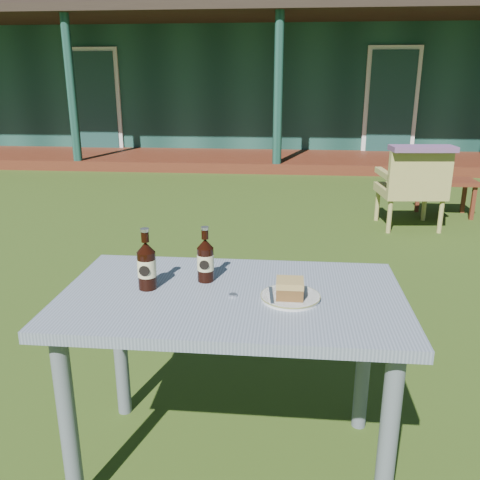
# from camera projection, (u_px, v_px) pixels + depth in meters

# --- Properties ---
(ground) EXTENTS (80.00, 80.00, 0.00)m
(ground) POSITION_uv_depth(u_px,v_px,m) (258.00, 296.00, 3.52)
(ground) COLOR #334916
(pavilion) EXTENTS (15.80, 8.30, 3.45)m
(pavilion) POSITION_uv_depth(u_px,v_px,m) (283.00, 71.00, 11.94)
(pavilion) COLOR #183E34
(pavilion) RESTS_ON ground
(cafe_table) EXTENTS (1.20, 0.70, 0.72)m
(cafe_table) POSITION_uv_depth(u_px,v_px,m) (232.00, 319.00, 1.81)
(cafe_table) COLOR slate
(cafe_table) RESTS_ON ground
(plate) EXTENTS (0.20, 0.20, 0.01)m
(plate) POSITION_uv_depth(u_px,v_px,m) (290.00, 297.00, 1.73)
(plate) COLOR silver
(plate) RESTS_ON cafe_table
(cake_slice) EXTENTS (0.09, 0.09, 0.06)m
(cake_slice) POSITION_uv_depth(u_px,v_px,m) (290.00, 288.00, 1.70)
(cake_slice) COLOR brown
(cake_slice) RESTS_ON plate
(fork) EXTENTS (0.02, 0.14, 0.00)m
(fork) POSITION_uv_depth(u_px,v_px,m) (271.00, 295.00, 1.72)
(fork) COLOR silver
(fork) RESTS_ON plate
(cola_bottle_near) EXTENTS (0.06, 0.06, 0.21)m
(cola_bottle_near) POSITION_uv_depth(u_px,v_px,m) (205.00, 260.00, 1.86)
(cola_bottle_near) COLOR black
(cola_bottle_near) RESTS_ON cafe_table
(cola_bottle_far) EXTENTS (0.07, 0.07, 0.22)m
(cola_bottle_far) POSITION_uv_depth(u_px,v_px,m) (147.00, 265.00, 1.79)
(cola_bottle_far) COLOR black
(cola_bottle_far) RESTS_ON cafe_table
(bottle_cap) EXTENTS (0.03, 0.03, 0.01)m
(bottle_cap) POSITION_uv_depth(u_px,v_px,m) (233.00, 295.00, 1.75)
(bottle_cap) COLOR silver
(bottle_cap) RESTS_ON cafe_table
(armchair_left) EXTENTS (0.64, 0.60, 0.80)m
(armchair_left) POSITION_uv_depth(u_px,v_px,m) (413.00, 185.00, 4.97)
(armchair_left) COLOR #A09750
(armchair_left) RESTS_ON ground
(floral_throw) EXTENTS (0.61, 0.29, 0.05)m
(floral_throw) POSITION_uv_depth(u_px,v_px,m) (423.00, 148.00, 4.71)
(floral_throw) COLOR #67436D
(floral_throw) RESTS_ON armchair_left
(side_table) EXTENTS (0.60, 0.40, 0.40)m
(side_table) POSITION_uv_depth(u_px,v_px,m) (446.00, 185.00, 5.49)
(side_table) COLOR #562415
(side_table) RESTS_ON ground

